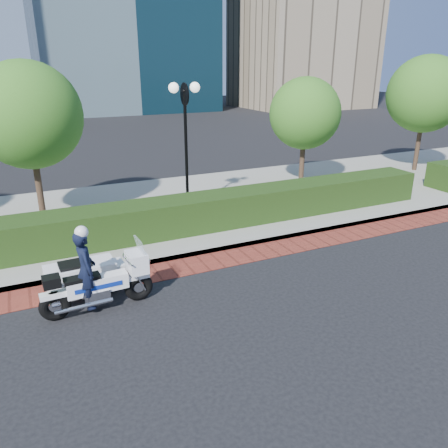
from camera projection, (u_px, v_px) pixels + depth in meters
name	position (u px, v px, depth m)	size (l,w,h in m)	color
ground	(228.00, 288.00, 10.09)	(120.00, 120.00, 0.00)	black
brick_strip	(203.00, 263.00, 11.36)	(60.00, 1.00, 0.01)	maroon
sidewalk	(153.00, 211.00, 15.15)	(60.00, 8.00, 0.15)	gray
hedge_main	(175.00, 216.00, 12.92)	(18.00, 1.20, 1.00)	black
lamppost	(186.00, 128.00, 13.88)	(1.02, 0.70, 4.21)	black
tree_b	(28.00, 116.00, 13.02)	(3.20, 3.20, 4.89)	#332319
tree_c	(305.00, 114.00, 17.16)	(2.80, 2.80, 4.30)	#332319
tree_d	(426.00, 94.00, 19.58)	(3.40, 3.40, 5.16)	#332319
police_motorcycle	(89.00, 276.00, 9.25)	(2.37, 1.67, 1.92)	black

